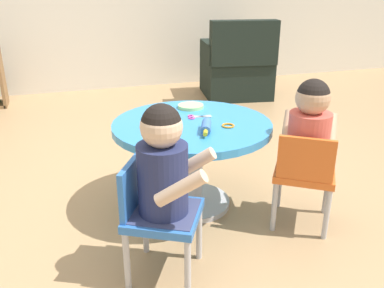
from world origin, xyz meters
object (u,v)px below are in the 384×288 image
(seated_child_left, at_px, (164,165))
(rolling_pin, at_px, (206,127))
(craft_table, at_px, (192,144))
(child_chair_left, at_px, (156,213))
(armchair_dark, at_px, (237,69))
(craft_scissors, at_px, (196,117))
(child_chair_right, at_px, (304,173))
(seated_child_right, at_px, (309,129))

(seated_child_left, distance_m, rolling_pin, 0.50)
(craft_table, relative_size, seated_child_left, 1.71)
(seated_child_left, bearing_deg, child_chair_left, 150.88)
(child_chair_left, bearing_deg, seated_child_left, -29.12)
(armchair_dark, xyz_separation_m, craft_scissors, (-1.17, -2.07, 0.20))
(child_chair_left, xyz_separation_m, rolling_pin, (0.35, 0.36, 0.23))
(child_chair_right, bearing_deg, child_chair_left, -170.21)
(child_chair_right, height_order, armchair_dark, armchair_dark)
(craft_table, height_order, child_chair_left, child_chair_left)
(seated_child_right, relative_size, rolling_pin, 2.30)
(armchair_dark, bearing_deg, child_chair_left, -120.12)
(seated_child_right, xyz_separation_m, rolling_pin, (-0.48, 0.19, 0.00))
(child_chair_left, distance_m, seated_child_left, 0.23)
(rolling_pin, distance_m, craft_scissors, 0.23)
(craft_scissors, bearing_deg, armchair_dark, 60.55)
(seated_child_left, relative_size, rolling_pin, 2.30)
(rolling_pin, height_order, craft_scissors, rolling_pin)
(seated_child_right, relative_size, armchair_dark, 0.60)
(armchair_dark, relative_size, rolling_pin, 3.84)
(craft_table, distance_m, rolling_pin, 0.22)
(child_chair_left, relative_size, craft_scissors, 3.84)
(seated_child_right, bearing_deg, craft_scissors, 137.46)
(craft_table, bearing_deg, armchair_dark, 60.44)
(child_chair_right, relative_size, seated_child_right, 1.05)
(craft_table, height_order, craft_scissors, craft_scissors)
(seated_child_right, relative_size, craft_scissors, 3.65)
(seated_child_left, relative_size, craft_scissors, 3.65)
(child_chair_left, bearing_deg, armchair_dark, 59.88)
(seated_child_left, distance_m, craft_scissors, 0.70)
(child_chair_left, relative_size, seated_child_left, 1.05)
(seated_child_right, bearing_deg, seated_child_left, -166.49)
(child_chair_left, distance_m, craft_scissors, 0.73)
(child_chair_left, bearing_deg, craft_scissors, 57.65)
(child_chair_left, distance_m, rolling_pin, 0.56)
(craft_table, bearing_deg, child_chair_right, -38.07)
(child_chair_left, distance_m, child_chair_right, 0.83)
(child_chair_left, xyz_separation_m, seated_child_right, (0.84, 0.17, 0.23))
(craft_table, height_order, armchair_dark, armchair_dark)
(rolling_pin, xyz_separation_m, craft_scissors, (0.02, 0.23, -0.02))
(seated_child_right, distance_m, craft_scissors, 0.62)
(seated_child_left, bearing_deg, seated_child_right, 13.51)
(child_chair_right, xyz_separation_m, seated_child_right, (0.02, 0.03, 0.23))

